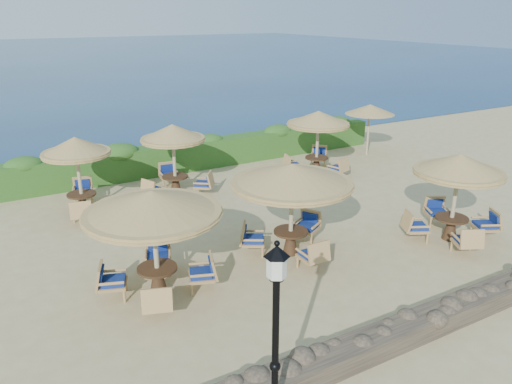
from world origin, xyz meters
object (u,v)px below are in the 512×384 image
object	(u,v)px
extra_parasol	(370,109)
cafe_set_3	(77,160)
cafe_set_4	(173,148)
cafe_set_0	(154,221)
cafe_set_2	(457,184)
cafe_set_5	(318,130)
cafe_set_1	(292,186)
lamp_post	(275,348)

from	to	relation	value
extra_parasol	cafe_set_3	xyz separation A→B (m)	(-13.37, -0.89, -0.30)
extra_parasol	cafe_set_4	distance (m)	9.97
cafe_set_0	cafe_set_3	bearing A→B (deg)	94.63
extra_parasol	cafe_set_2	bearing A→B (deg)	-116.52
cafe_set_2	cafe_set_5	world-z (taller)	same
cafe_set_1	lamp_post	bearing A→B (deg)	-125.79
cafe_set_0	cafe_set_5	distance (m)	10.79
cafe_set_3	cafe_set_5	distance (m)	9.54
cafe_set_3	lamp_post	bearing A→B (deg)	-86.02
cafe_set_0	cafe_set_4	world-z (taller)	same
lamp_post	extra_parasol	distance (m)	17.41
extra_parasol	cafe_set_4	world-z (taller)	cafe_set_4
cafe_set_1	cafe_set_4	xyz separation A→B (m)	(-1.02, 6.26, -0.23)
cafe_set_0	cafe_set_2	world-z (taller)	same
extra_parasol	cafe_set_4	size ratio (longest dim) A/B	0.87
cafe_set_0	cafe_set_5	size ratio (longest dim) A/B	1.18
cafe_set_2	lamp_post	bearing A→B (deg)	-157.12
cafe_set_1	cafe_set_3	distance (m)	7.48
cafe_set_0	cafe_set_2	xyz separation A→B (m)	(8.65, -1.38, -0.16)
cafe_set_1	cafe_set_2	bearing A→B (deg)	-18.43
extra_parasol	cafe_set_1	size ratio (longest dim) A/B	0.72
cafe_set_2	cafe_set_4	size ratio (longest dim) A/B	1.02
lamp_post	cafe_set_4	xyz separation A→B (m)	(2.66, 11.36, 0.24)
cafe_set_0	lamp_post	bearing A→B (deg)	-86.85
lamp_post	extra_parasol	bearing A→B (deg)	43.60
lamp_post	cafe_set_4	bearing A→B (deg)	76.84
cafe_set_1	cafe_set_4	bearing A→B (deg)	99.26
cafe_set_1	cafe_set_5	xyz separation A→B (m)	(5.08, 5.73, -0.15)
lamp_post	cafe_set_1	distance (m)	6.30
extra_parasol	lamp_post	bearing A→B (deg)	-136.40
cafe_set_0	cafe_set_2	bearing A→B (deg)	-9.06
extra_parasol	cafe_set_0	distance (m)	14.70
extra_parasol	cafe_set_0	xyz separation A→B (m)	(-12.87, -7.09, -0.25)
cafe_set_2	cafe_set_3	world-z (taller)	same
lamp_post	cafe_set_1	world-z (taller)	lamp_post
cafe_set_5	cafe_set_2	bearing A→B (deg)	-93.01
lamp_post	extra_parasol	world-z (taller)	lamp_post
cafe_set_0	cafe_set_3	world-z (taller)	same
cafe_set_3	cafe_set_1	bearing A→B (deg)	-53.48
extra_parasol	cafe_set_4	xyz separation A→B (m)	(-9.94, -0.64, -0.38)
cafe_set_2	cafe_set_3	xyz separation A→B (m)	(-9.15, 7.58, 0.11)
cafe_set_1	cafe_set_5	bearing A→B (deg)	48.42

